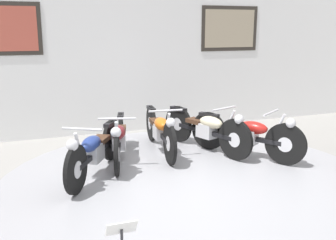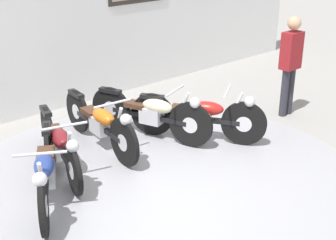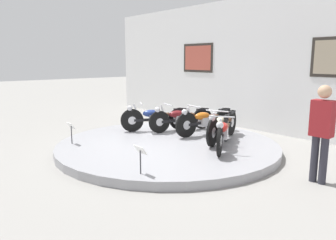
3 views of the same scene
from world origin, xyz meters
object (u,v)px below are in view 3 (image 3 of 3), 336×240
at_px(motorcycle_cream, 222,125).
at_px(info_placard_front_left, 71,128).
at_px(motorcycle_red, 223,131).
at_px(motorcycle_orange, 205,120).
at_px(info_placard_front_centre, 140,154).
at_px(motorcycle_blue, 155,117).
at_px(motorcycle_maroon, 180,118).
at_px(visitor_standing, 322,128).

height_order(motorcycle_cream, info_placard_front_left, motorcycle_cream).
height_order(motorcycle_red, info_placard_front_left, motorcycle_red).
relative_size(motorcycle_orange, motorcycle_red, 1.18).
bearing_deg(motorcycle_red, motorcycle_orange, 149.41).
relative_size(motorcycle_cream, info_placard_front_centre, 3.72).
xyz_separation_m(motorcycle_blue, motorcycle_maroon, (0.47, 0.53, -0.01)).
height_order(motorcycle_blue, info_placard_front_centre, motorcycle_blue).
bearing_deg(visitor_standing, motorcycle_maroon, 172.91).
distance_m(motorcycle_blue, motorcycle_maroon, 0.71).
distance_m(motorcycle_red, info_placard_front_centre, 2.40).
bearing_deg(visitor_standing, motorcycle_cream, 168.83).
height_order(motorcycle_red, visitor_standing, visitor_standing).
relative_size(motorcycle_blue, motorcycle_cream, 0.91).
height_order(motorcycle_orange, visitor_standing, visitor_standing).
bearing_deg(motorcycle_cream, motorcycle_blue, -165.01).
relative_size(motorcycle_maroon, motorcycle_red, 1.12).
height_order(motorcycle_cream, motorcycle_red, motorcycle_cream).
xyz_separation_m(motorcycle_blue, info_placard_front_centre, (2.61, -2.39, -0.02)).
bearing_deg(info_placard_front_left, visitor_standing, 26.77).
bearing_deg(motorcycle_cream, visitor_standing, -11.17).
xyz_separation_m(motorcycle_maroon, motorcycle_cream, (1.51, 0.00, 0.02)).
relative_size(info_placard_front_left, info_placard_front_centre, 1.00).
bearing_deg(motorcycle_red, visitor_standing, 0.25).
xyz_separation_m(motorcycle_cream, info_placard_front_centre, (0.63, -2.92, -0.03)).
bearing_deg(motorcycle_maroon, motorcycle_red, -14.81).
height_order(motorcycle_blue, motorcycle_maroon, motorcycle_blue).
relative_size(motorcycle_red, visitor_standing, 0.98).
distance_m(motorcycle_blue, motorcycle_orange, 1.42).
xyz_separation_m(motorcycle_blue, visitor_standing, (4.61, 0.01, 0.42)).
height_order(motorcycle_blue, info_placard_front_left, motorcycle_blue).
bearing_deg(visitor_standing, info_placard_front_left, -153.23).
relative_size(info_placard_front_centre, visitor_standing, 0.30).
distance_m(motorcycle_orange, visitor_standing, 3.48).
xyz_separation_m(motorcycle_blue, info_placard_front_left, (-0.16, -2.39, -0.02)).
height_order(motorcycle_blue, motorcycle_orange, motorcycle_orange).
distance_m(info_placard_front_centre, visitor_standing, 3.16).
bearing_deg(motorcycle_cream, info_placard_front_centre, -77.87).
xyz_separation_m(motorcycle_maroon, motorcycle_orange, (0.75, 0.20, 0.02)).
xyz_separation_m(motorcycle_orange, visitor_standing, (3.38, -0.72, 0.41)).
bearing_deg(info_placard_front_centre, info_placard_front_left, 180.00).
relative_size(motorcycle_maroon, info_placard_front_left, 3.71).
relative_size(motorcycle_orange, info_placard_front_centre, 3.91).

